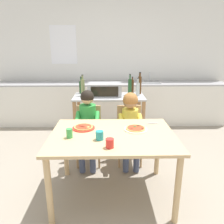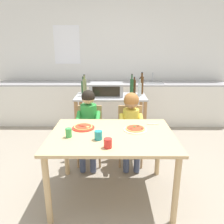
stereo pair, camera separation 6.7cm
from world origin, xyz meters
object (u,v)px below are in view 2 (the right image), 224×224
kitchen_island_cart (111,113)px  child_in_yellow_shirt (131,120)px  dining_chair_right (130,130)px  drinking_cup_green (69,133)px  bottle_tall_green_wine (142,85)px  bottle_dark_olive_oil (134,87)px  toaster_oven (106,89)px  bottle_squat_spirits (85,87)px  bottle_brown_beer (140,89)px  drinking_cup_red (108,143)px  bottle_slim_sauce (83,87)px  child_in_green_shirt (88,120)px  pizza_plate_red_rimmed (83,127)px  drinking_cup_teal (98,135)px  pizza_plate_white (135,129)px  dining_table (112,142)px  serving_spoon (153,124)px  bottle_clear_vinegar (132,87)px  dining_chair_left (90,130)px

kitchen_island_cart → child_in_yellow_shirt: 0.72m
dining_chair_right → drinking_cup_green: (-0.69, -0.86, 0.32)m
bottle_tall_green_wine → bottle_dark_olive_oil: (-0.12, 0.03, -0.03)m
toaster_oven → bottle_squat_spirits: 0.35m
bottle_brown_beer → drinking_cup_red: size_ratio=3.34×
dining_chair_right → bottle_slim_sauce: bearing=135.1°
drinking_cup_red → child_in_yellow_shirt: bearing=73.5°
child_in_green_shirt → pizza_plate_red_rimmed: (0.00, -0.49, 0.09)m
bottle_tall_green_wine → drinking_cup_teal: size_ratio=4.01×
pizza_plate_white → dining_table: bearing=-156.6°
bottle_squat_spirits → serving_spoon: bearing=-48.2°
child_in_yellow_shirt → drinking_cup_teal: bearing=-115.8°
bottle_brown_beer → bottle_tall_green_wine: bearing=73.3°
bottle_squat_spirits → dining_chair_right: 1.03m
bottle_clear_vinegar → drinking_cup_teal: (-0.45, -1.55, -0.20)m
toaster_oven → dining_chair_left: (-0.23, -0.55, -0.48)m
bottle_dark_olive_oil → bottle_clear_vinegar: bearing=-120.0°
bottle_squat_spirits → pizza_plate_red_rimmed: bottle_squat_spirits is taller
child_in_green_shirt → drinking_cup_red: size_ratio=12.11×
bottle_slim_sauce → child_in_yellow_shirt: size_ratio=0.28×
bottle_squat_spirits → drinking_cup_red: 1.71m
pizza_plate_red_rimmed → pizza_plate_white: size_ratio=0.99×
bottle_tall_green_wine → pizza_plate_white: size_ratio=1.42×
bottle_tall_green_wine → bottle_brown_beer: bottle_tall_green_wine is taller
bottle_squat_spirits → bottle_slim_sauce: bottle_squat_spirits is taller
bottle_clear_vinegar → toaster_oven: bearing=-169.7°
bottle_squat_spirits → bottle_clear_vinegar: size_ratio=1.00×
drinking_cup_teal → drinking_cup_red: bearing=-61.2°
dining_chair_left → pizza_plate_red_rimmed: bearing=-90.0°
bottle_dark_olive_oil → dining_table: size_ratio=0.22×
pizza_plate_red_rimmed → child_in_green_shirt: bearing=90.0°
bottle_clear_vinegar → drinking_cup_green: bottle_clear_vinegar is taller
serving_spoon → dining_table: bearing=-148.2°
bottle_dark_olive_oil → drinking_cup_teal: bearing=-106.9°
bottle_clear_vinegar → drinking_cup_teal: bearing=-106.1°
child_in_green_shirt → drinking_cup_teal: child_in_green_shirt is taller
toaster_oven → serving_spoon: (0.58, -1.03, -0.21)m
child_in_yellow_shirt → pizza_plate_red_rimmed: (-0.58, -0.50, 0.08)m
dining_chair_left → child_in_yellow_shirt: 0.62m
pizza_plate_red_rimmed → drinking_cup_green: bearing=-114.8°
kitchen_island_cart → dining_chair_left: kitchen_island_cart is taller
toaster_oven → bottle_squat_spirits: bearing=-179.8°
drinking_cup_green → bottle_slim_sauce: bearing=92.0°
bottle_brown_beer → pizza_plate_red_rimmed: bearing=-123.7°
dining_chair_right → pizza_plate_red_rimmed: bearing=-133.2°
dining_table → serving_spoon: 0.57m
bottle_brown_beer → dining_chair_right: bearing=-108.8°
bottle_slim_sauce → child_in_green_shirt: (0.17, -0.87, -0.30)m
pizza_plate_red_rimmed → drinking_cup_red: drinking_cup_red is taller
toaster_oven → serving_spoon: size_ratio=3.76×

